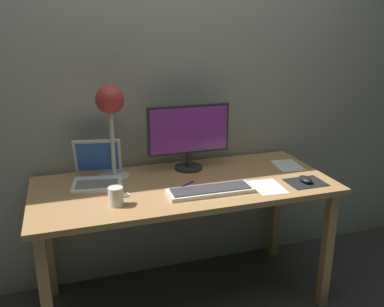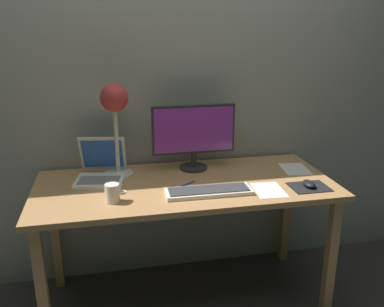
{
  "view_description": "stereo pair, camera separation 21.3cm",
  "coord_description": "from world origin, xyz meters",
  "px_view_note": "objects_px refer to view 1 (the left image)",
  "views": [
    {
      "loc": [
        -0.59,
        -1.98,
        1.57
      ],
      "look_at": [
        0.03,
        -0.05,
        0.92
      ],
      "focal_mm": 38.55,
      "sensor_mm": 36.0,
      "label": 1
    },
    {
      "loc": [
        -0.39,
        -2.03,
        1.57
      ],
      "look_at": [
        0.03,
        -0.05,
        0.92
      ],
      "focal_mm": 38.55,
      "sensor_mm": 36.0,
      "label": 2
    }
  ],
  "objects_px": {
    "keyboard_main": "(211,190)",
    "coffee_mug": "(116,196)",
    "mouse": "(305,179)",
    "laptop": "(97,171)",
    "monitor": "(189,133)",
    "desk_lamp": "(110,110)",
    "pen": "(185,185)"
  },
  "relations": [
    {
      "from": "keyboard_main",
      "to": "coffee_mug",
      "type": "relative_size",
      "value": 4.17
    },
    {
      "from": "keyboard_main",
      "to": "mouse",
      "type": "bearing_deg",
      "value": -3.23
    },
    {
      "from": "laptop",
      "to": "coffee_mug",
      "type": "distance_m",
      "value": 0.34
    },
    {
      "from": "monitor",
      "to": "mouse",
      "type": "relative_size",
      "value": 5.02
    },
    {
      "from": "desk_lamp",
      "to": "pen",
      "type": "relative_size",
      "value": 3.7
    },
    {
      "from": "coffee_mug",
      "to": "desk_lamp",
      "type": "bearing_deg",
      "value": 83.87
    },
    {
      "from": "laptop",
      "to": "desk_lamp",
      "type": "distance_m",
      "value": 0.34
    },
    {
      "from": "pen",
      "to": "desk_lamp",
      "type": "bearing_deg",
      "value": 146.25
    },
    {
      "from": "desk_lamp",
      "to": "laptop",
      "type": "bearing_deg",
      "value": -162.06
    },
    {
      "from": "mouse",
      "to": "coffee_mug",
      "type": "xyz_separation_m",
      "value": [
        -1.01,
        0.02,
        0.03
      ]
    },
    {
      "from": "keyboard_main",
      "to": "pen",
      "type": "height_order",
      "value": "keyboard_main"
    },
    {
      "from": "monitor",
      "to": "keyboard_main",
      "type": "xyz_separation_m",
      "value": [
        -0.0,
        -0.37,
        -0.21
      ]
    },
    {
      "from": "monitor",
      "to": "keyboard_main",
      "type": "bearing_deg",
      "value": -90.16
    },
    {
      "from": "desk_lamp",
      "to": "mouse",
      "type": "xyz_separation_m",
      "value": [
        0.97,
        -0.39,
        -0.37
      ]
    },
    {
      "from": "laptop",
      "to": "mouse",
      "type": "distance_m",
      "value": 1.12
    },
    {
      "from": "laptop",
      "to": "pen",
      "type": "xyz_separation_m",
      "value": [
        0.43,
        -0.2,
        -0.06
      ]
    },
    {
      "from": "mouse",
      "to": "desk_lamp",
      "type": "bearing_deg",
      "value": 158.3
    },
    {
      "from": "monitor",
      "to": "keyboard_main",
      "type": "distance_m",
      "value": 0.43
    },
    {
      "from": "coffee_mug",
      "to": "pen",
      "type": "relative_size",
      "value": 0.76
    },
    {
      "from": "laptop",
      "to": "coffee_mug",
      "type": "relative_size",
      "value": 3.03
    },
    {
      "from": "pen",
      "to": "keyboard_main",
      "type": "bearing_deg",
      "value": -53.11
    },
    {
      "from": "keyboard_main",
      "to": "desk_lamp",
      "type": "relative_size",
      "value": 0.85
    },
    {
      "from": "desk_lamp",
      "to": "pen",
      "type": "xyz_separation_m",
      "value": [
        0.34,
        -0.23,
        -0.38
      ]
    },
    {
      "from": "laptop",
      "to": "mouse",
      "type": "relative_size",
      "value": 3.35
    },
    {
      "from": "keyboard_main",
      "to": "desk_lamp",
      "type": "bearing_deg",
      "value": 140.85
    },
    {
      "from": "keyboard_main",
      "to": "desk_lamp",
      "type": "xyz_separation_m",
      "value": [
        -0.44,
        0.36,
        0.37
      ]
    },
    {
      "from": "coffee_mug",
      "to": "mouse",
      "type": "bearing_deg",
      "value": -1.35
    },
    {
      "from": "pen",
      "to": "coffee_mug",
      "type": "bearing_deg",
      "value": -160.53
    },
    {
      "from": "desk_lamp",
      "to": "mouse",
      "type": "distance_m",
      "value": 1.11
    },
    {
      "from": "keyboard_main",
      "to": "coffee_mug",
      "type": "xyz_separation_m",
      "value": [
        -0.48,
        -0.01,
        0.03
      ]
    },
    {
      "from": "monitor",
      "to": "keyboard_main",
      "type": "height_order",
      "value": "monitor"
    },
    {
      "from": "laptop",
      "to": "coffee_mug",
      "type": "xyz_separation_m",
      "value": [
        0.05,
        -0.33,
        -0.02
      ]
    }
  ]
}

